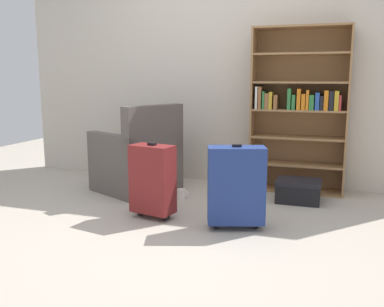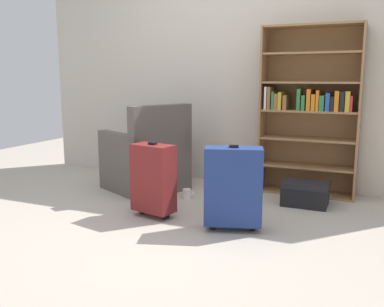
# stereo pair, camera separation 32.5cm
# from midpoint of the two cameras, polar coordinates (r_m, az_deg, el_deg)

# --- Properties ---
(ground_plane) EXTENTS (8.36, 8.36, 0.00)m
(ground_plane) POSITION_cam_midpoint_polar(r_m,az_deg,el_deg) (3.30, -0.51, -10.31)
(ground_plane) COLOR #B2A899
(back_wall) EXTENTS (4.78, 0.10, 2.60)m
(back_wall) POSITION_cam_midpoint_polar(r_m,az_deg,el_deg) (4.68, 8.08, 11.90)
(back_wall) COLOR beige
(back_wall) RESTS_ON ground
(bookshelf) EXTENTS (0.94, 0.30, 1.66)m
(bookshelf) POSITION_cam_midpoint_polar(r_m,az_deg,el_deg) (4.35, 17.88, 5.75)
(bookshelf) COLOR olive
(bookshelf) RESTS_ON ground
(armchair) EXTENTS (0.93, 0.93, 0.90)m
(armchair) POSITION_cam_midpoint_polar(r_m,az_deg,el_deg) (4.36, -4.03, -0.89)
(armchair) COLOR #59514C
(armchair) RESTS_ON ground
(mug) EXTENTS (0.12, 0.08, 0.10)m
(mug) POSITION_cam_midpoint_polar(r_m,az_deg,el_deg) (4.08, 1.62, -5.53)
(mug) COLOR white
(mug) RESTS_ON ground
(storage_box) EXTENTS (0.41, 0.30, 0.21)m
(storage_box) POSITION_cam_midpoint_polar(r_m,az_deg,el_deg) (4.05, 17.45, -5.20)
(storage_box) COLOR black
(storage_box) RESTS_ON ground
(suitcase_navy_blue) EXTENTS (0.47, 0.32, 0.67)m
(suitcase_navy_blue) POSITION_cam_midpoint_polar(r_m,az_deg,el_deg) (3.21, 8.55, -4.49)
(suitcase_navy_blue) COLOR navy
(suitcase_navy_blue) RESTS_ON ground
(suitcase_dark_red) EXTENTS (0.39, 0.26, 0.64)m
(suitcase_dark_red) POSITION_cam_midpoint_polar(r_m,az_deg,el_deg) (3.49, -2.67, -3.43)
(suitcase_dark_red) COLOR maroon
(suitcase_dark_red) RESTS_ON ground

